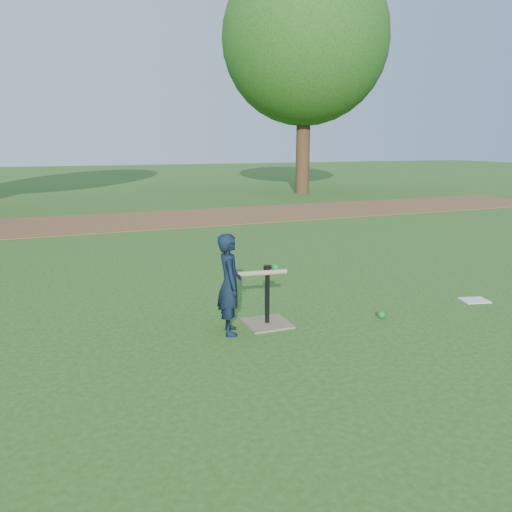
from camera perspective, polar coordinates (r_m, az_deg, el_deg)
name	(u,v)px	position (r m, az deg, el deg)	size (l,w,h in m)	color
ground	(279,320)	(5.25, 2.64, -7.27)	(80.00, 80.00, 0.00)	#285116
dirt_strip	(148,220)	(12.28, -12.28, 4.06)	(24.00, 3.00, 0.01)	brown
child	(230,284)	(4.75, -3.05, -3.23)	(0.36, 0.23, 0.98)	black
wiffle_ball_ground	(382,315)	(5.43, 14.16, -6.53)	(0.08, 0.08, 0.08)	#0B7F27
clipboard	(474,300)	(6.38, 23.70, -4.65)	(0.30, 0.23, 0.01)	silver
batting_tee	(267,314)	(5.07, 1.29, -6.65)	(0.44, 0.44, 0.61)	#7B6E4E
swing_action	(258,272)	(4.89, 0.25, -1.89)	(0.63, 0.18, 0.09)	tan
tree_right	(305,40)	(18.90, 5.63, 23.32)	(5.80, 5.80, 8.21)	#382316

